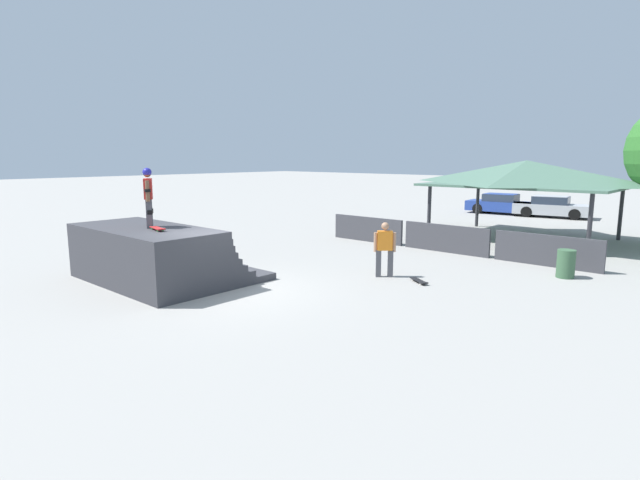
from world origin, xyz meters
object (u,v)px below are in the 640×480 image
at_px(skateboard_on_deck, 158,228).
at_px(parked_car_silver, 552,207).
at_px(skater_on_deck, 148,193).
at_px(skateboard_on_ground, 419,281).
at_px(trash_bin, 566,264).
at_px(bystander_walking, 385,247).
at_px(parked_car_blue, 502,204).

bearing_deg(skateboard_on_deck, parked_car_silver, 96.41).
bearing_deg(skater_on_deck, skateboard_on_ground, 73.68).
height_order(skateboard_on_deck, trash_bin, skateboard_on_deck).
bearing_deg(skateboard_on_deck, trash_bin, 60.43).
xyz_separation_m(bystander_walking, parked_car_silver, (-1.14, 19.19, -0.32)).
height_order(skater_on_deck, bystander_walking, skater_on_deck).
bearing_deg(trash_bin, parked_car_silver, 108.59).
relative_size(skateboard_on_deck, bystander_walking, 0.51).
distance_m(skateboard_on_deck, parked_car_blue, 24.24).
distance_m(bystander_walking, skateboard_on_ground, 1.46).
bearing_deg(parked_car_silver, skater_on_deck, -107.00).
height_order(skateboard_on_deck, parked_car_blue, skateboard_on_deck).
bearing_deg(skateboard_on_ground, parked_car_silver, 128.55).
xyz_separation_m(skateboard_on_deck, bystander_walking, (3.90, 5.21, -0.74)).
xyz_separation_m(skater_on_deck, parked_car_silver, (3.46, 24.23, -1.98)).
xyz_separation_m(skateboard_on_deck, trash_bin, (8.02, 8.77, -1.25)).
xyz_separation_m(bystander_walking, skateboard_on_ground, (1.18, 0.07, -0.87)).
bearing_deg(trash_bin, skateboard_on_ground, -130.15).
bearing_deg(skater_on_deck, skateboard_on_deck, 18.32).
distance_m(skater_on_deck, bystander_walking, 7.02).
bearing_deg(skateboard_on_ground, skater_on_deck, -106.88).
height_order(skateboard_on_ground, trash_bin, trash_bin).
distance_m(skateboard_on_deck, bystander_walking, 6.55).
bearing_deg(parked_car_blue, trash_bin, -67.12).
xyz_separation_m(skateboard_on_ground, parked_car_blue, (-5.29, 18.93, 0.54)).
height_order(skateboard_on_deck, bystander_walking, skateboard_on_deck).
bearing_deg(skateboard_on_deck, skateboard_on_ground, 59.01).
relative_size(skateboard_on_deck, trash_bin, 0.99).
height_order(skater_on_deck, skateboard_on_deck, skater_on_deck).
bearing_deg(parked_car_blue, bystander_walking, -82.97).
height_order(trash_bin, parked_car_blue, parked_car_blue).
relative_size(skater_on_deck, parked_car_silver, 0.38).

